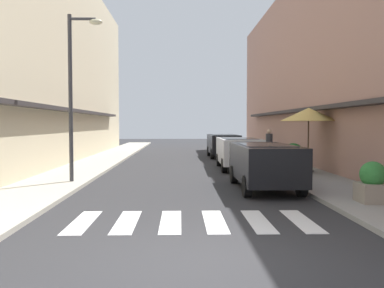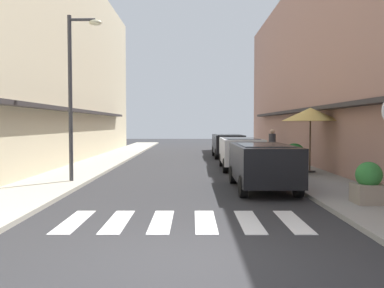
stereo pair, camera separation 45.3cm
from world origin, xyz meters
name	(u,v)px [view 2 (the right image)]	position (x,y,z in m)	size (l,w,h in m)	color
ground_plane	(188,167)	(0.00, 14.48, 0.00)	(79.63, 79.63, 0.00)	#2B2B2D
sidewalk_left	(94,165)	(-4.71, 14.48, 0.06)	(2.41, 50.67, 0.12)	#ADA899
sidewalk_right	(282,165)	(4.71, 14.48, 0.06)	(2.41, 50.67, 0.12)	gray
building_row_left	(24,57)	(-8.41, 15.29, 5.54)	(5.50, 34.57, 11.08)	beige
building_row_right	(352,66)	(8.41, 15.29, 5.08)	(5.50, 34.57, 10.16)	#A87A6B
crosswalk	(183,221)	(0.00, 2.65, 0.01)	(5.20, 2.20, 0.01)	silver
parked_car_near	(262,161)	(2.45, 7.06, 0.92)	(1.82, 4.41, 1.47)	black
parked_car_mid	(240,150)	(2.45, 13.17, 0.92)	(1.86, 4.42, 1.47)	silver
parked_car_far	(228,143)	(2.45, 20.14, 0.92)	(1.85, 4.11, 1.47)	black
street_lamp	(75,81)	(-3.89, 8.37, 3.61)	(1.19, 0.28, 5.77)	#38383D
cafe_umbrella	(310,115)	(5.10, 11.09, 2.51)	(2.36, 2.36, 2.68)	#262626
planter_corner	(368,184)	(4.64, 4.15, 0.62)	(0.72, 0.72, 1.05)	gray
planter_midblock	(294,159)	(4.34, 10.59, 0.72)	(0.85, 0.85, 1.22)	#4C4C4C
pedestrian_walking_near	(272,146)	(4.17, 14.47, 1.04)	(0.34, 0.34, 1.75)	#282B33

